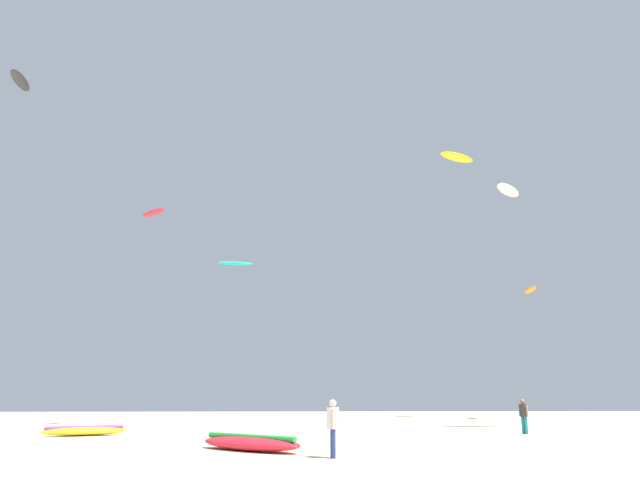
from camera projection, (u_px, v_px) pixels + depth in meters
person_foreground at (333, 424)px, 16.76m from camera, size 0.38×0.56×1.68m
person_midground at (524, 413)px, 27.41m from camera, size 0.37×0.50×1.65m
kite_grounded_near at (250, 443)px, 18.83m from camera, size 4.13×3.83×0.55m
kite_grounded_mid at (84, 431)px, 25.94m from camera, size 3.84×2.53×0.46m
kite_aloft_0 at (508, 190)px, 52.02m from camera, size 3.88×4.09×0.61m
kite_aloft_1 at (457, 157)px, 44.61m from camera, size 3.43×2.41×0.54m
kite_aloft_2 at (530, 290)px, 47.10m from camera, size 1.42×3.05×0.35m
kite_aloft_4 at (20, 81)px, 38.55m from camera, size 1.11×2.88×0.49m
kite_aloft_5 at (235, 263)px, 44.33m from camera, size 2.93×1.14×0.45m
kite_aloft_6 at (153, 213)px, 37.62m from camera, size 2.26×2.26×0.31m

